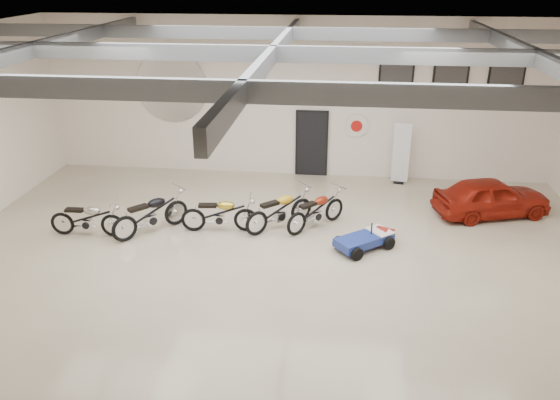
# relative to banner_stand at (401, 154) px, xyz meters

# --- Properties ---
(floor) EXTENTS (16.00, 12.00, 0.01)m
(floor) POSITION_rel_banner_stand_xyz_m (-3.31, -5.50, -0.96)
(floor) COLOR beige
(floor) RESTS_ON ground
(ceiling) EXTENTS (16.00, 12.00, 0.01)m
(ceiling) POSITION_rel_banner_stand_xyz_m (-3.31, -5.50, 4.04)
(ceiling) COLOR slate
(ceiling) RESTS_ON back_wall
(back_wall) EXTENTS (16.00, 0.02, 5.00)m
(back_wall) POSITION_rel_banner_stand_xyz_m (-3.31, 0.50, 1.54)
(back_wall) COLOR #F3E2D1
(back_wall) RESTS_ON floor
(ceiling_beams) EXTENTS (15.80, 11.80, 0.32)m
(ceiling_beams) POSITION_rel_banner_stand_xyz_m (-3.31, -5.50, 3.79)
(ceiling_beams) COLOR slate
(ceiling_beams) RESTS_ON ceiling
(door) EXTENTS (0.92, 0.08, 2.10)m
(door) POSITION_rel_banner_stand_xyz_m (-2.81, 0.45, 0.09)
(door) COLOR black
(door) RESTS_ON back_wall
(logo_plaque) EXTENTS (2.30, 0.06, 1.16)m
(logo_plaque) POSITION_rel_banner_stand_xyz_m (-7.31, 0.45, 1.84)
(logo_plaque) COLOR silver
(logo_plaque) RESTS_ON back_wall
(poster_left) EXTENTS (1.05, 0.08, 1.35)m
(poster_left) POSITION_rel_banner_stand_xyz_m (-0.31, 0.46, 2.14)
(poster_left) COLOR black
(poster_left) RESTS_ON back_wall
(poster_mid) EXTENTS (1.05, 0.08, 1.35)m
(poster_mid) POSITION_rel_banner_stand_xyz_m (1.29, 0.46, 2.14)
(poster_mid) COLOR black
(poster_mid) RESTS_ON back_wall
(poster_right) EXTENTS (1.05, 0.08, 1.35)m
(poster_right) POSITION_rel_banner_stand_xyz_m (2.89, 0.46, 2.14)
(poster_right) COLOR black
(poster_right) RESTS_ON back_wall
(oil_sign) EXTENTS (0.72, 0.10, 0.72)m
(oil_sign) POSITION_rel_banner_stand_xyz_m (-1.41, 0.45, 0.74)
(oil_sign) COLOR white
(oil_sign) RESTS_ON back_wall
(banner_stand) EXTENTS (0.55, 0.29, 1.92)m
(banner_stand) POSITION_rel_banner_stand_xyz_m (0.00, 0.00, 0.00)
(banner_stand) COLOR white
(banner_stand) RESTS_ON floor
(motorcycle_silver) EXTENTS (1.89, 0.63, 0.98)m
(motorcycle_silver) POSITION_rel_banner_stand_xyz_m (-8.19, -4.57, -0.47)
(motorcycle_silver) COLOR silver
(motorcycle_silver) RESTS_ON floor
(motorcycle_black) EXTENTS (1.90, 1.98, 1.09)m
(motorcycle_black) POSITION_rel_banner_stand_xyz_m (-6.64, -4.23, -0.42)
(motorcycle_black) COLOR silver
(motorcycle_black) RESTS_ON floor
(motorcycle_gold) EXTENTS (1.99, 0.81, 1.01)m
(motorcycle_gold) POSITION_rel_banner_stand_xyz_m (-4.91, -3.95, -0.46)
(motorcycle_gold) COLOR silver
(motorcycle_gold) RESTS_ON floor
(motorcycle_yellow) EXTENTS (1.93, 1.82, 1.06)m
(motorcycle_yellow) POSITION_rel_banner_stand_xyz_m (-3.40, -3.61, -0.43)
(motorcycle_yellow) COLOR silver
(motorcycle_yellow) RESTS_ON floor
(motorcycle_red) EXTENTS (1.77, 1.81, 1.01)m
(motorcycle_red) POSITION_rel_banner_stand_xyz_m (-2.46, -3.47, -0.46)
(motorcycle_red) COLOR silver
(motorcycle_red) RESTS_ON floor
(go_kart) EXTENTS (1.90, 1.74, 0.65)m
(go_kart) POSITION_rel_banner_stand_xyz_m (-1.12, -4.42, -0.64)
(go_kart) COLOR navy
(go_kart) RESTS_ON floor
(vintage_car) EXTENTS (2.11, 3.37, 1.07)m
(vintage_car) POSITION_rel_banner_stand_xyz_m (2.27, -2.16, -0.43)
(vintage_car) COLOR maroon
(vintage_car) RESTS_ON floor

